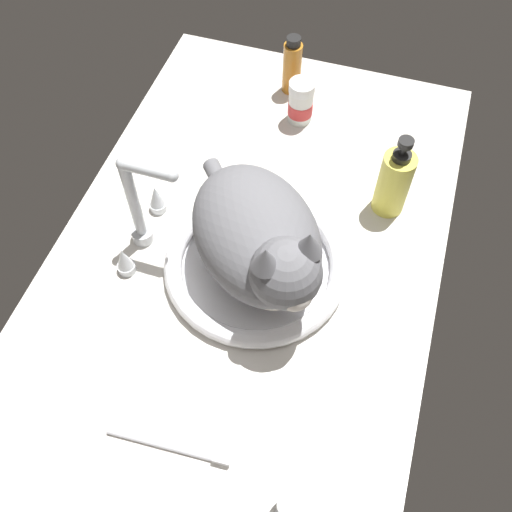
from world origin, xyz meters
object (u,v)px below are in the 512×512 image
cat (261,241)px  metal_jar (299,507)px  pill_bottle (300,103)px  toothbrush (171,447)px  sink_basin (256,264)px  amber_bottle (292,66)px  soap_pump_bottle (394,182)px  faucet (140,212)px

cat → metal_jar: (-34.83, -16.19, -7.91)cm
pill_bottle → toothbrush: bearing=-179.8°
sink_basin → amber_bottle: 47.62cm
cat → soap_pump_bottle: cat is taller
soap_pump_bottle → toothbrush: (-54.43, 22.02, -6.37)cm
cat → toothbrush: (-32.02, 3.82, -10.63)cm
toothbrush → soap_pump_bottle: bearing=-22.0°
sink_basin → metal_jar: 40.46cm
faucet → cat: size_ratio=0.61×
sink_basin → cat: 10.04cm
toothbrush → pill_bottle: bearing=0.2°
soap_pump_bottle → sink_basin: bearing=136.8°
sink_basin → cat: size_ratio=0.93×
pill_bottle → toothbrush: 72.24cm
soap_pump_bottle → amber_bottle: soap_pump_bottle is taller
toothbrush → sink_basin: bearing=-4.2°
cat → amber_bottle: (48.48, 8.07, -4.97)cm
sink_basin → metal_jar: bearing=-154.3°
cat → metal_jar: cat is taller
amber_bottle → soap_pump_bottle: bearing=-134.8°
sink_basin → metal_jar: size_ratio=4.87×
sink_basin → toothbrush: sink_basin is taller
amber_bottle → toothbrush: 80.80cm
soap_pump_bottle → metal_jar: (-57.24, 2.00, -3.66)cm
faucet → soap_pump_bottle: 45.41cm
amber_bottle → metal_jar: 86.82cm
soap_pump_bottle → pill_bottle: (17.71, 22.21, -2.55)cm
sink_basin → toothbrush: size_ratio=1.69×
soap_pump_bottle → amber_bottle: size_ratio=1.32×
faucet → metal_jar: bearing=-133.5°
metal_jar → soap_pump_bottle: bearing=-2.0°
cat → amber_bottle: size_ratio=2.62×
sink_basin → toothbrush: (-33.60, 2.48, -0.81)cm
faucet → toothbrush: size_ratio=1.12×
soap_pump_bottle → metal_jar: 57.40cm
soap_pump_bottle → faucet: bearing=117.3°
soap_pump_bottle → pill_bottle: soap_pump_bottle is taller
sink_basin → amber_bottle: size_ratio=2.43×
soap_pump_bottle → pill_bottle: 28.52cm
faucet → toothbrush: faucet is taller
sink_basin → toothbrush: 33.70cm
amber_bottle → pill_bottle: amber_bottle is taller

